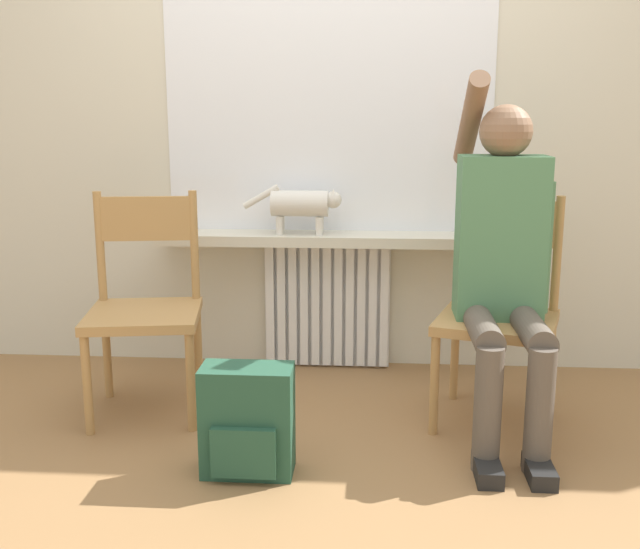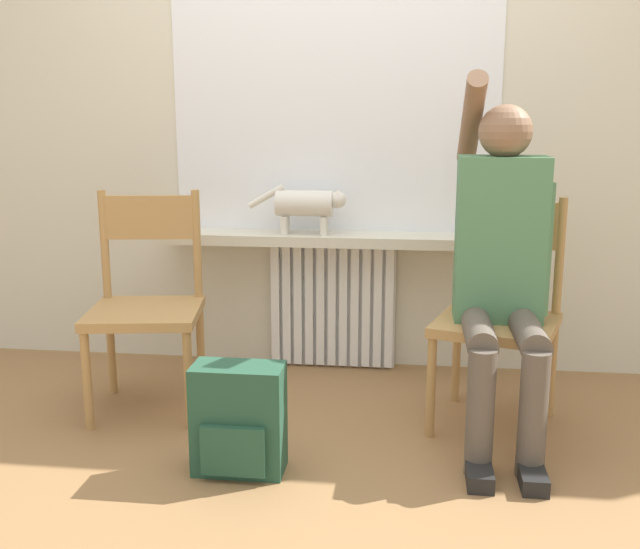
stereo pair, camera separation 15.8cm
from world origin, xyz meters
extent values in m
plane|color=olive|center=(0.00, 0.00, 0.00)|extent=(12.00, 12.00, 0.00)
cube|color=beige|center=(0.00, 1.23, 1.35)|extent=(7.00, 0.06, 2.70)
cube|color=white|center=(0.00, 1.16, 0.32)|extent=(0.62, 0.05, 0.64)
cube|color=white|center=(-0.28, 1.12, 0.32)|extent=(0.04, 0.03, 0.61)
cube|color=white|center=(-0.23, 1.12, 0.32)|extent=(0.04, 0.03, 0.61)
cube|color=white|center=(-0.17, 1.12, 0.32)|extent=(0.04, 0.03, 0.61)
cube|color=white|center=(-0.11, 1.12, 0.32)|extent=(0.04, 0.03, 0.61)
cube|color=white|center=(-0.06, 1.12, 0.32)|extent=(0.04, 0.03, 0.61)
cube|color=white|center=(0.00, 1.12, 0.32)|extent=(0.04, 0.03, 0.61)
cube|color=white|center=(0.06, 1.12, 0.32)|extent=(0.04, 0.03, 0.61)
cube|color=white|center=(0.11, 1.12, 0.32)|extent=(0.04, 0.03, 0.61)
cube|color=white|center=(0.17, 1.12, 0.32)|extent=(0.04, 0.03, 0.61)
cube|color=white|center=(0.23, 1.12, 0.32)|extent=(0.04, 0.03, 0.61)
cube|color=white|center=(0.28, 1.12, 0.32)|extent=(0.04, 0.03, 0.61)
cube|color=beige|center=(0.00, 1.08, 0.66)|extent=(1.63, 0.24, 0.05)
cube|color=white|center=(0.00, 1.20, 1.28)|extent=(1.57, 0.01, 1.19)
cube|color=#B2844C|center=(-0.73, 0.48, 0.43)|extent=(0.52, 0.52, 0.04)
cylinder|color=#B2844C|center=(-0.89, 0.25, 0.21)|extent=(0.04, 0.04, 0.41)
cylinder|color=#B2844C|center=(-0.49, 0.31, 0.21)|extent=(0.04, 0.04, 0.41)
cylinder|color=#B2844C|center=(-0.96, 0.65, 0.21)|extent=(0.04, 0.04, 0.41)
cylinder|color=#B2844C|center=(-0.56, 0.71, 0.21)|extent=(0.04, 0.04, 0.41)
cylinder|color=#B2844C|center=(-0.96, 0.65, 0.69)|extent=(0.04, 0.04, 0.48)
cylinder|color=#B2844C|center=(-0.56, 0.71, 0.69)|extent=(0.04, 0.04, 0.48)
cube|color=#B2844C|center=(-0.76, 0.68, 0.81)|extent=(0.41, 0.09, 0.19)
cube|color=#B2844C|center=(0.73, 0.48, 0.43)|extent=(0.57, 0.57, 0.04)
cylinder|color=#B2844C|center=(0.47, 0.35, 0.21)|extent=(0.04, 0.04, 0.41)
cylinder|color=#B2844C|center=(0.86, 0.23, 0.21)|extent=(0.04, 0.04, 0.41)
cylinder|color=#B2844C|center=(0.59, 0.74, 0.21)|extent=(0.04, 0.04, 0.41)
cylinder|color=#B2844C|center=(0.98, 0.62, 0.21)|extent=(0.04, 0.04, 0.41)
cylinder|color=#B2844C|center=(0.59, 0.74, 0.69)|extent=(0.04, 0.04, 0.48)
cylinder|color=#B2844C|center=(0.98, 0.62, 0.69)|extent=(0.04, 0.04, 0.48)
cube|color=#B2844C|center=(0.79, 0.68, 0.81)|extent=(0.40, 0.14, 0.19)
cylinder|color=brown|center=(0.64, 0.28, 0.47)|extent=(0.11, 0.45, 0.11)
cylinder|color=brown|center=(0.82, 0.28, 0.47)|extent=(0.11, 0.45, 0.11)
cylinder|color=brown|center=(0.64, 0.05, 0.23)|extent=(0.10, 0.10, 0.46)
cylinder|color=brown|center=(0.82, 0.05, 0.23)|extent=(0.10, 0.10, 0.46)
cube|color=black|center=(0.64, -0.01, 0.03)|extent=(0.09, 0.20, 0.06)
cube|color=black|center=(0.82, -0.01, 0.03)|extent=(0.09, 0.20, 0.06)
cube|color=#4C7F56|center=(0.73, 0.51, 0.77)|extent=(0.34, 0.20, 0.65)
sphere|color=#846047|center=(0.73, 0.51, 1.19)|extent=(0.20, 0.20, 0.20)
cylinder|color=#846047|center=(0.61, 0.64, 1.22)|extent=(0.08, 0.50, 0.38)
cylinder|color=#4C7F56|center=(0.88, 0.47, 0.74)|extent=(0.08, 0.08, 0.52)
cylinder|color=silver|center=(-0.13, 1.06, 0.83)|extent=(0.27, 0.12, 0.12)
sphere|color=silver|center=(0.03, 1.06, 0.85)|extent=(0.08, 0.08, 0.08)
cone|color=silver|center=(0.03, 1.04, 0.89)|extent=(0.03, 0.03, 0.03)
cone|color=silver|center=(0.03, 1.08, 0.89)|extent=(0.03, 0.03, 0.03)
cylinder|color=silver|center=(-0.03, 1.03, 0.73)|extent=(0.03, 0.03, 0.09)
cylinder|color=silver|center=(-0.03, 1.09, 0.73)|extent=(0.03, 0.03, 0.09)
cylinder|color=silver|center=(-0.22, 1.03, 0.73)|extent=(0.03, 0.03, 0.09)
cylinder|color=silver|center=(-0.22, 1.09, 0.73)|extent=(0.03, 0.03, 0.09)
cylinder|color=silver|center=(-0.31, 1.06, 0.87)|extent=(0.18, 0.03, 0.12)
cube|color=#234C38|center=(-0.21, -0.02, 0.20)|extent=(0.32, 0.17, 0.39)
cube|color=#234C38|center=(-0.21, -0.12, 0.12)|extent=(0.23, 0.03, 0.18)
camera|label=1|loc=(0.22, -2.46, 1.27)|focal=42.00mm
camera|label=2|loc=(0.38, -2.45, 1.27)|focal=42.00mm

